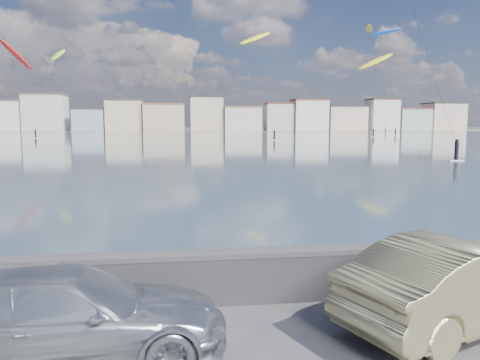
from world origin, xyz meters
name	(u,v)px	position (x,y,z in m)	size (l,w,h in m)	color
bay_water	(180,140)	(0.00, 91.50, 0.01)	(500.00, 177.00, 0.00)	#38535E
far_shore_strip	(179,131)	(0.00, 200.00, 0.01)	(500.00, 60.00, 0.00)	#4C473D
seawall	(196,275)	(0.00, 2.70, 0.58)	(400.00, 0.36, 1.08)	#28282B
far_buildings	(182,116)	(1.31, 186.00, 6.03)	(240.79, 13.26, 14.60)	beige
car_silver	(68,315)	(-1.91, 0.89, 0.67)	(1.86, 4.58, 1.33)	silver
car_champagne	(461,282)	(4.40, 1.24, 0.75)	(1.60, 4.58, 1.51)	tan
kitesurfer_3	(58,56)	(-28.27, 111.63, 19.12)	(6.24, 12.72, 22.04)	#8CD826
kitesurfer_4	(376,62)	(50.57, 112.22, 19.03)	(10.72, 10.71, 22.11)	yellow
kitesurfer_6	(386,33)	(59.37, 125.93, 28.99)	(9.85, 16.57, 31.10)	blue
kitesurfer_11	(16,55)	(-34.34, 101.12, 17.62)	(6.42, 13.19, 21.42)	red
kitesurfer_16	(369,31)	(68.30, 159.78, 36.25)	(6.63, 13.46, 38.32)	#BF8C19
kitesurfer_17	(255,41)	(15.60, 91.21, 20.14)	(7.80, 9.10, 22.64)	yellow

